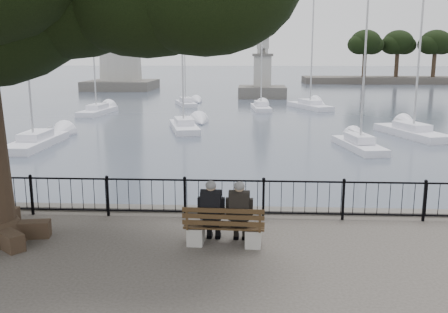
# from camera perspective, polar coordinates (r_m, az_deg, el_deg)

# --- Properties ---
(harbor) EXTENTS (260.00, 260.00, 1.20)m
(harbor) POSITION_cam_1_polar(r_m,az_deg,el_deg) (13.50, 0.11, -8.33)
(harbor) COLOR #4F4B45
(harbor) RESTS_ON ground
(railing) EXTENTS (22.06, 0.06, 1.00)m
(railing) POSITION_cam_1_polar(r_m,az_deg,el_deg) (12.70, -0.00, -4.61)
(railing) COLOR black
(railing) RESTS_ON ground
(bench) EXTENTS (1.78, 0.61, 0.93)m
(bench) POSITION_cam_1_polar(r_m,az_deg,el_deg) (10.97, 0.01, -8.57)
(bench) COLOR #A09E9A
(bench) RESTS_ON ground
(person_left) EXTENTS (0.44, 0.74, 1.47)m
(person_left) POSITION_cam_1_polar(r_m,az_deg,el_deg) (10.98, -1.40, -6.60)
(person_left) COLOR black
(person_left) RESTS_ON ground
(person_right) EXTENTS (0.44, 0.74, 1.47)m
(person_right) POSITION_cam_1_polar(r_m,az_deg,el_deg) (10.93, 1.79, -6.71)
(person_right) COLOR black
(person_right) RESTS_ON ground
(lighthouse) EXTENTS (9.48, 9.48, 29.19)m
(lighthouse) POSITION_cam_1_polar(r_m,az_deg,el_deg) (74.40, -12.02, 16.95)
(lighthouse) COLOR #4F4B45
(lighthouse) RESTS_ON ground
(lion_monument) EXTENTS (5.55, 5.55, 8.30)m
(lion_monument) POSITION_cam_1_polar(r_m,az_deg,el_deg) (59.70, 4.39, 8.73)
(lion_monument) COLOR #4F4B45
(lion_monument) RESTS_ON ground
(sailboat_a) EXTENTS (1.63, 5.85, 10.64)m
(sailboat_a) POSITION_cam_1_polar(r_m,az_deg,el_deg) (29.91, -20.68, 1.67)
(sailboat_a) COLOR white
(sailboat_a) RESTS_ON ground
(sailboat_b) EXTENTS (2.82, 5.77, 11.42)m
(sailboat_b) POSITION_cam_1_polar(r_m,az_deg,el_deg) (34.04, -4.58, 3.57)
(sailboat_b) COLOR white
(sailboat_b) RESTS_ON ground
(sailboat_c) EXTENTS (2.24, 5.10, 9.82)m
(sailboat_c) POSITION_cam_1_polar(r_m,az_deg,el_deg) (28.17, 15.18, 1.45)
(sailboat_c) COLOR white
(sailboat_c) RESTS_ON ground
(sailboat_d) EXTENTS (3.41, 6.37, 11.29)m
(sailboat_d) POSITION_cam_1_polar(r_m,az_deg,el_deg) (33.54, 20.64, 2.71)
(sailboat_d) COLOR white
(sailboat_d) RESTS_ON ground
(sailboat_e) EXTENTS (2.13, 5.86, 11.80)m
(sailboat_e) POSITION_cam_1_polar(r_m,az_deg,el_deg) (44.54, -14.25, 5.18)
(sailboat_e) COLOR white
(sailboat_e) RESTS_ON ground
(sailboat_f) EXTENTS (1.92, 5.19, 11.18)m
(sailboat_f) POSITION_cam_1_polar(r_m,az_deg,el_deg) (46.39, 4.23, 5.75)
(sailboat_f) COLOR white
(sailboat_f) RESTS_ON ground
(sailboat_g) EXTENTS (3.94, 6.19, 10.98)m
(sailboat_g) POSITION_cam_1_polar(r_m,az_deg,el_deg) (48.05, 9.77, 5.79)
(sailboat_g) COLOR white
(sailboat_g) RESTS_ON ground
(sailboat_h) EXTENTS (2.82, 5.08, 10.82)m
(sailboat_h) POSITION_cam_1_polar(r_m,az_deg,el_deg) (50.42, -4.39, 6.22)
(sailboat_h) COLOR white
(sailboat_h) RESTS_ON ground
(far_shore) EXTENTS (30.00, 8.60, 9.18)m
(far_shore) POSITION_cam_1_polar(r_m,az_deg,el_deg) (92.54, 18.97, 10.39)
(far_shore) COLOR #3F3A34
(far_shore) RESTS_ON ground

